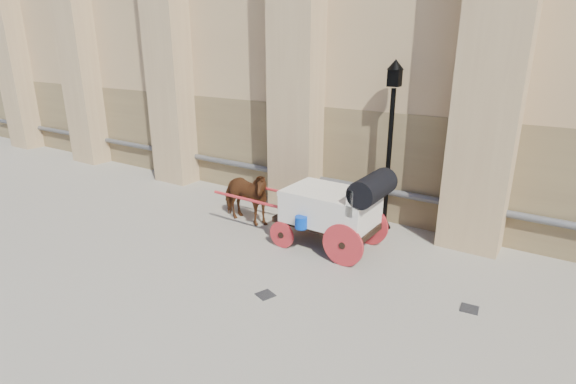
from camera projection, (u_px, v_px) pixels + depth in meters
The scene contains 6 objects.
ground at pixel (248, 261), 10.21m from camera, with size 90.00×90.00×0.00m, color gray.
horse at pixel (244, 196), 12.15m from camera, with size 0.82×1.81×1.53m, color brown.
carriage at pixel (336, 206), 10.51m from camera, with size 4.60×1.64×2.01m.
street_lamp at pixel (390, 142), 11.32m from camera, with size 0.41×0.41×4.35m.
drain_grate_near at pixel (265, 295), 8.85m from camera, with size 0.32×0.32×0.01m, color black.
drain_grate_far at pixel (469, 309), 8.39m from camera, with size 0.32×0.32×0.01m, color black.
Camera 1 is at (5.76, -7.18, 4.77)m, focal length 28.00 mm.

